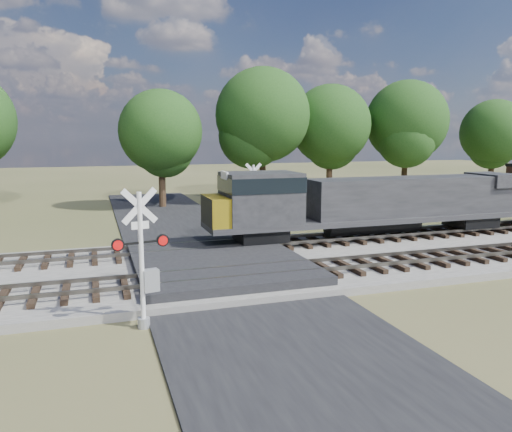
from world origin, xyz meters
name	(u,v)px	position (x,y,z in m)	size (l,w,h in m)	color
ground	(219,273)	(0.00, 0.00, 0.00)	(160.00, 160.00, 0.00)	#3E4525
ballast_bed	(413,250)	(10.00, 0.50, 0.15)	(140.00, 10.00, 0.30)	gray
road	(219,272)	(0.00, 0.00, 0.04)	(7.00, 60.00, 0.08)	black
crossing_panel	(217,263)	(0.00, 0.50, 0.32)	(7.00, 9.00, 0.62)	#262628
track_near	(306,269)	(3.12, -2.00, 0.41)	(140.00, 2.60, 0.33)	black
track_far	(266,244)	(3.12, 3.00, 0.41)	(140.00, 2.60, 0.33)	black
crossing_signal_near	(145,271)	(-3.57, -5.19, 1.78)	(1.71, 0.46, 4.27)	silver
crossing_signal_far	(252,203)	(4.22, 8.61, 1.73)	(1.67, 0.36, 4.15)	silver
equipment_shed	(290,199)	(8.37, 12.74, 1.34)	(4.85, 4.85, 2.65)	#422E1C
treeline	(232,124)	(6.53, 21.37, 6.70)	(83.20, 9.32, 11.53)	black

